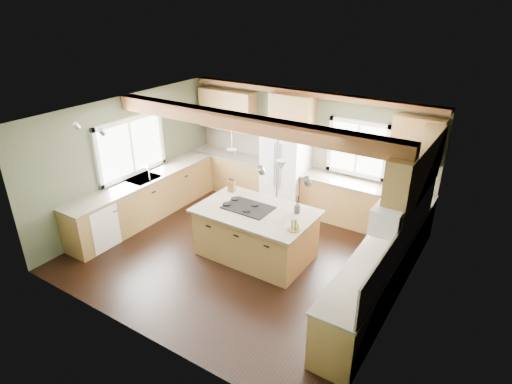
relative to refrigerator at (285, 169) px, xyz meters
The scene contains 37 objects.
floor 2.32m from the refrigerator, 81.95° to the right, with size 5.60×5.60×0.00m, color black.
ceiling 2.73m from the refrigerator, 81.95° to the right, with size 5.60×5.60×0.00m, color silver.
wall_back 0.63m from the refrigerator, 51.71° to the left, with size 5.60×5.60×0.00m, color #4A533B.
wall_left 3.30m from the refrigerator, 139.70° to the right, with size 5.00×5.00×0.00m, color #4A533B.
wall_right 3.78m from the refrigerator, 34.37° to the right, with size 5.00×5.00×0.00m, color #4A533B.
ceiling_beam 2.58m from the refrigerator, 81.55° to the right, with size 5.55×0.26×0.26m, color brown.
soffit_trim 1.69m from the refrigerator, 43.03° to the left, with size 5.55×0.20×0.10m, color brown.
backsplash_back 0.57m from the refrigerator, 50.58° to the left, with size 5.58×0.03×0.58m, color brown.
backsplash_right 3.73m from the refrigerator, 33.86° to the right, with size 0.03×3.70×0.58m, color brown.
base_cab_back_left 1.56m from the refrigerator, behind, with size 2.02×0.60×0.88m, color brown.
counter_back_left 1.49m from the refrigerator, behind, with size 2.06×0.64×0.04m, color #4C4438.
base_cab_back_right 1.85m from the refrigerator, ahead, with size 2.62×0.60×0.88m, color brown.
counter_back_right 1.79m from the refrigerator, ahead, with size 2.66×0.64×0.04m, color #4C4438.
base_cab_left 3.06m from the refrigerator, 136.74° to the right, with size 0.60×3.70×0.88m, color brown.
counter_left 3.02m from the refrigerator, 136.74° to the right, with size 0.64×3.74×0.04m, color #4C4438.
base_cab_right 3.51m from the refrigerator, 36.47° to the right, with size 0.60×3.70×0.88m, color brown.
counter_right 3.48m from the refrigerator, 36.47° to the right, with size 0.64×3.74×0.04m, color #4C4438.
upper_cab_back_left 2.00m from the refrigerator, behind, with size 1.40×0.35×0.90m, color brown.
upper_cab_over_fridge 1.27m from the refrigerator, 90.00° to the left, with size 0.96×0.35×0.70m, color brown.
upper_cab_right 3.34m from the refrigerator, 22.64° to the right, with size 0.35×2.20×0.90m, color brown.
upper_cab_back_corner 2.81m from the refrigerator, ahead, with size 0.90×0.35×0.90m, color brown.
window_left 3.30m from the refrigerator, 140.15° to the right, with size 0.04×1.60×1.05m, color white.
window_back 1.63m from the refrigerator, 13.94° to the left, with size 1.10×0.04×1.00m, color white.
sink 3.02m from the refrigerator, 136.74° to the right, with size 0.50×0.65×0.03m, color #262628.
faucet 2.90m from the refrigerator, 134.30° to the right, with size 0.02×0.02×0.28m, color #B2B2B7.
dishwasher 4.05m from the refrigerator, 123.02° to the right, with size 0.60×0.60×0.84m, color white.
oven 4.40m from the refrigerator, 50.38° to the right, with size 0.60×0.72×0.84m, color white.
microwave 3.66m from the refrigerator, 37.00° to the right, with size 0.40×0.70×0.38m, color white.
pendant_left 2.24m from the refrigerator, 88.83° to the right, with size 0.18×0.18×0.16m, color #B2B2B7.
pendant_right 2.47m from the refrigerator, 63.23° to the right, with size 0.18×0.18×0.16m, color #B2B2B7.
refrigerator is the anchor object (origin of this frame).
island 2.14m from the refrigerator, 75.28° to the right, with size 1.96×1.20×0.88m, color brown.
island_top 2.09m from the refrigerator, 75.28° to the right, with size 2.09×1.33×0.04m, color #4C4438.
cooktop 2.05m from the refrigerator, 79.68° to the right, with size 0.85×0.57×0.02m, color black.
knife_block 1.64m from the refrigerator, 100.26° to the right, with size 0.13×0.10×0.22m, color brown.
utensil_crock 2.08m from the refrigerator, 55.29° to the right, with size 0.11×0.11×0.15m, color #49403A.
bottle_tray 2.67m from the refrigerator, 57.96° to the right, with size 0.22×0.22×0.20m, color brown, non-canonical shape.
Camera 1 is at (3.86, -5.52, 4.40)m, focal length 30.00 mm.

